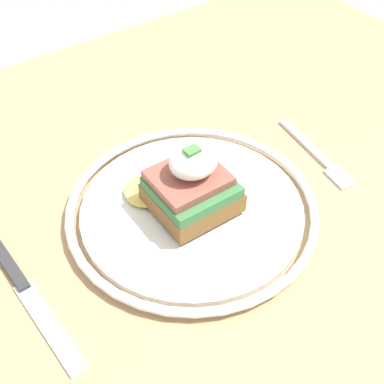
% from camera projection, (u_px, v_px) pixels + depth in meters
% --- Properties ---
extents(dining_table, '(1.00, 0.80, 0.76)m').
position_uv_depth(dining_table, '(205.00, 259.00, 0.71)').
color(dining_table, tan).
rests_on(dining_table, ground_plane).
extents(plate, '(0.28, 0.28, 0.02)m').
position_uv_depth(plate, '(192.00, 209.00, 0.60)').
color(plate, silver).
rests_on(plate, dining_table).
extents(sandwich, '(0.10, 0.11, 0.08)m').
position_uv_depth(sandwich, '(191.00, 185.00, 0.57)').
color(sandwich, brown).
rests_on(sandwich, plate).
extents(fork, '(0.03, 0.15, 0.00)m').
position_uv_depth(fork, '(317.00, 155.00, 0.67)').
color(fork, silver).
rests_on(fork, dining_table).
extents(knife, '(0.02, 0.20, 0.01)m').
position_uv_depth(knife, '(23.00, 285.00, 0.53)').
color(knife, '#2D2D2D').
rests_on(knife, dining_table).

